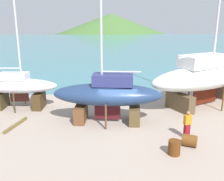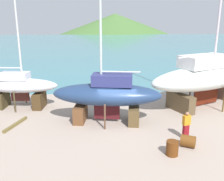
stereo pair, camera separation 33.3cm
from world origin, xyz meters
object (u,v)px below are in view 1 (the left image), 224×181
sailboat_large_starboard (206,76)px  barrel_tipped_right (174,148)px  sailboat_small_center (108,95)px  worker (187,124)px  sailboat_mid_port (18,87)px  barrel_ochre (189,141)px

sailboat_large_starboard → barrel_tipped_right: sailboat_large_starboard is taller
sailboat_small_center → worker: (4.45, -2.92, -1.06)m
sailboat_large_starboard → sailboat_mid_port: sailboat_large_starboard is taller
barrel_tipped_right → barrel_ochre: 1.42m
sailboat_large_starboard → barrel_tipped_right: (-5.04, -7.56, -2.03)m
sailboat_large_starboard → barrel_tipped_right: size_ratio=21.93×
sailboat_small_center → barrel_ochre: size_ratio=13.97×
worker → barrel_tipped_right: (-1.35, -1.78, -0.49)m
worker → sailboat_mid_port: bearing=43.1°
sailboat_small_center → barrel_tipped_right: bearing=132.5°
sailboat_large_starboard → barrel_ochre: (-3.89, -6.74, -2.09)m
sailboat_mid_port → barrel_ochre: sailboat_mid_port is taller
sailboat_small_center → barrel_ochre: bearing=146.8°
sailboat_large_starboard → barrel_ochre: size_ratio=21.75×
worker → barrel_tipped_right: 2.28m
sailboat_small_center → barrel_ochre: (4.25, -3.87, -1.61)m
barrel_ochre → worker: bearing=78.2°
sailboat_large_starboard → sailboat_mid_port: bearing=153.6°
sailboat_small_center → barrel_tipped_right: (3.10, -4.70, -1.55)m
sailboat_small_center → barrel_ochre: 5.97m
sailboat_large_starboard → worker: size_ratio=10.10×
sailboat_mid_port → worker: 12.91m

